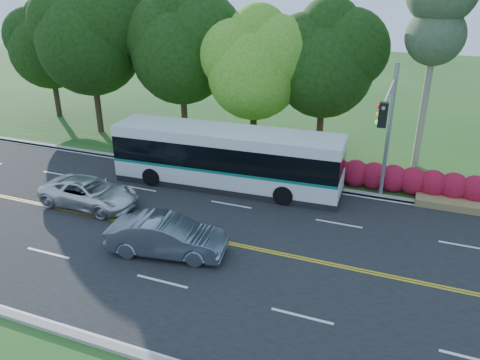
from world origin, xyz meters
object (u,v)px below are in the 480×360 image
(traffic_signal, at_px, (388,121))
(transit_bus, at_px, (226,159))
(sedan, at_px, (167,236))
(suv, at_px, (89,193))

(traffic_signal, height_order, transit_bus, traffic_signal)
(traffic_signal, distance_m, sedan, 11.18)
(transit_bus, xyz_separation_m, sedan, (0.31, -7.19, -0.80))
(transit_bus, bearing_deg, sedan, -90.34)
(transit_bus, xyz_separation_m, suv, (-5.54, -4.69, -0.91))
(traffic_signal, relative_size, suv, 1.38)
(traffic_signal, bearing_deg, sedan, -137.80)
(sedan, relative_size, suv, 0.97)
(sedan, xyz_separation_m, suv, (-5.86, 2.50, -0.11))
(traffic_signal, xyz_separation_m, suv, (-13.64, -4.55, -3.95))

